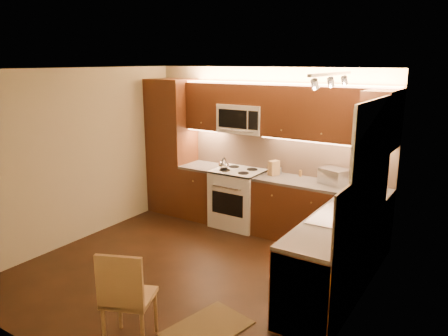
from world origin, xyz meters
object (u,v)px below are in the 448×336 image
Objects in this scene: knife_block at (274,168)px; dining_chair at (129,295)px; sink at (341,210)px; stove at (238,198)px; microwave at (243,118)px; soap_bottle at (374,199)px; kettle at (224,164)px; toaster_oven at (334,176)px.

knife_block is 0.23× the size of dining_chair.
dining_chair is at bearing -123.57° from sink.
stove is 0.95× the size of dining_chair.
soap_bottle is at bearing -19.09° from microwave.
microwave is 3.52× the size of soap_bottle.
microwave is at bearing 41.77° from kettle.
kettle is at bearing 83.30° from dining_chair.
stove is 0.80m from knife_block.
sink is (2.00, -1.12, 0.52)m from stove.
microwave is at bearing 78.66° from dining_chair.
sink is 2.31× the size of toaster_oven.
soap_bottle is at bearing -24.18° from toaster_oven.
toaster_oven is at bearing 121.13° from soap_bottle.
microwave is at bearing 147.46° from soap_bottle.
soap_bottle is 0.22× the size of dining_chair.
microwave is at bearing 90.00° from stove.
sink is at bearing -129.05° from soap_bottle.
soap_bottle is (0.23, 0.49, 0.03)m from sink.
sink is (2.00, -1.26, -0.74)m from microwave.
soap_bottle is at bearing 64.41° from sink.
stove is at bearing -150.99° from knife_block.
sink is 2.44m from dining_chair.
dining_chair is at bearing -83.08° from toaster_oven.
sink is at bearing -29.36° from stove.
microwave reaches higher than kettle.
dining_chair reaches higher than stove.
dining_chair is (0.89, -3.00, -0.53)m from kettle.
sink reaches higher than stove.
dining_chair is (0.68, -3.25, -1.24)m from microwave.
toaster_oven is at bearing -1.17° from microwave.
microwave is 0.77m from kettle.
soap_bottle is (1.67, -0.73, -0.00)m from knife_block.
toaster_oven is (-0.50, 1.23, 0.04)m from sink.
kettle is (-0.21, -0.24, -0.70)m from microwave.
dining_chair is (-0.82, -3.22, -0.53)m from toaster_oven.
kettle is at bearing 155.28° from sink.
soap_bottle is (0.73, -0.74, -0.00)m from toaster_oven.
toaster_oven reaches higher than stove.
microwave reaches higher than knife_block.
knife_block is at bearing 68.86° from dining_chair.
sink is 1.33m from toaster_oven.
dining_chair is at bearing -135.56° from soap_bottle.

